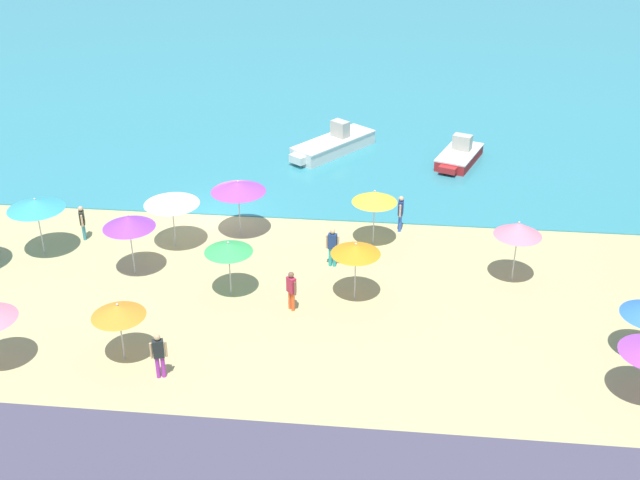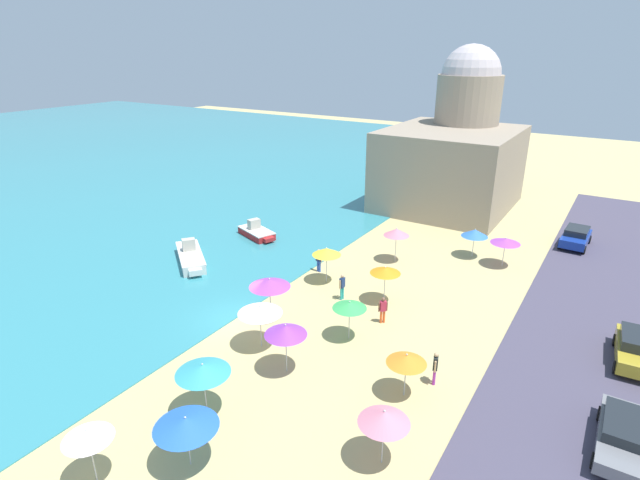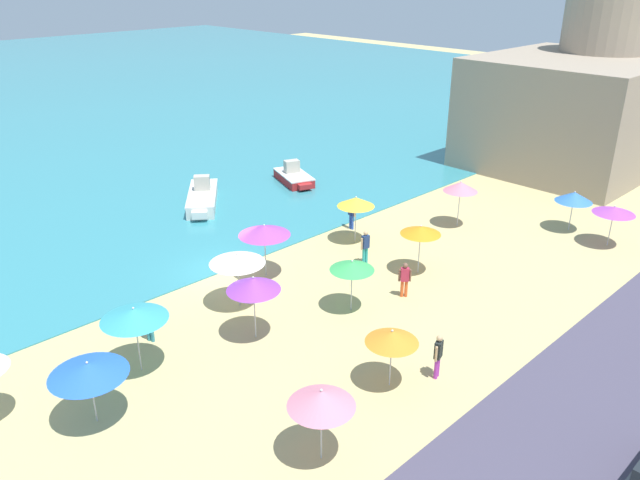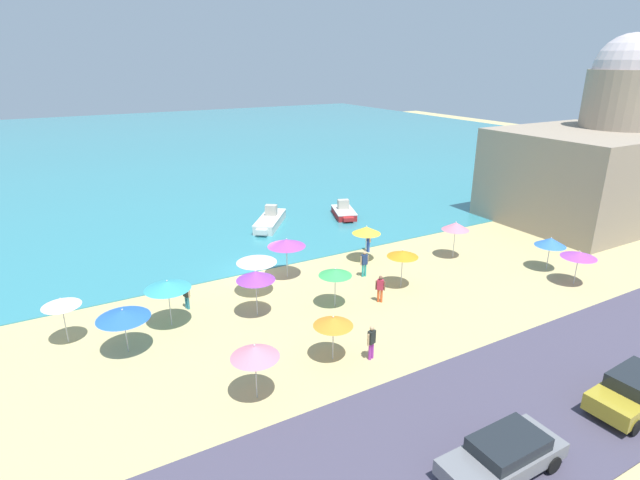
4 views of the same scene
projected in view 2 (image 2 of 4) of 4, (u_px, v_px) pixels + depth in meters
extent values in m
plane|color=tan|center=(235.00, 319.00, 29.61)|extent=(160.00, 160.00, 0.00)
cube|color=#454053|center=(566.00, 437.00, 20.68)|extent=(80.00, 8.00, 0.06)
cylinder|color=#B2B2B7|center=(205.00, 393.00, 21.65)|extent=(0.05, 0.05, 2.19)
cone|color=teal|center=(203.00, 369.00, 21.19)|extent=(2.38, 2.38, 0.42)
sphere|color=silver|center=(202.00, 364.00, 21.10)|extent=(0.08, 0.08, 0.08)
cylinder|color=#B2B2B7|center=(326.00, 268.00, 33.87)|extent=(0.05, 0.05, 2.07)
cone|color=yellow|center=(327.00, 251.00, 33.42)|extent=(1.96, 1.96, 0.48)
sphere|color=silver|center=(327.00, 248.00, 33.32)|extent=(0.08, 0.08, 0.08)
cylinder|color=#B2B2B7|center=(504.00, 254.00, 36.39)|extent=(0.05, 0.05, 1.84)
cone|color=purple|center=(506.00, 241.00, 36.00)|extent=(2.12, 2.12, 0.37)
sphere|color=silver|center=(506.00, 238.00, 35.92)|extent=(0.08, 0.08, 0.08)
cylinder|color=#B2B2B7|center=(286.00, 353.00, 24.50)|extent=(0.05, 0.05, 2.17)
cone|color=purple|center=(286.00, 330.00, 24.03)|extent=(2.10, 2.10, 0.50)
sphere|color=silver|center=(285.00, 325.00, 23.92)|extent=(0.08, 0.08, 0.08)
cylinder|color=#B2B2B7|center=(261.00, 329.00, 26.56)|extent=(0.05, 0.05, 2.09)
cone|color=silver|center=(260.00, 310.00, 26.12)|extent=(2.37, 2.37, 0.40)
sphere|color=silver|center=(260.00, 306.00, 26.04)|extent=(0.08, 0.08, 0.08)
cylinder|color=#B2B2B7|center=(189.00, 445.00, 19.04)|extent=(0.05, 0.05, 1.87)
cone|color=blue|center=(186.00, 423.00, 18.63)|extent=(2.48, 2.48, 0.42)
sphere|color=silver|center=(185.00, 417.00, 18.55)|extent=(0.08, 0.08, 0.08)
cylinder|color=#B2B2B7|center=(473.00, 246.00, 37.99)|extent=(0.05, 0.05, 1.73)
cone|color=#316EC0|center=(475.00, 233.00, 37.60)|extent=(1.98, 1.98, 0.54)
sphere|color=silver|center=(475.00, 229.00, 37.49)|extent=(0.08, 0.08, 0.08)
cylinder|color=#B2B2B7|center=(93.00, 460.00, 18.25)|extent=(0.05, 0.05, 2.07)
cone|color=white|center=(87.00, 435.00, 17.83)|extent=(1.82, 1.82, 0.36)
sphere|color=silver|center=(86.00, 430.00, 17.75)|extent=(0.08, 0.08, 0.08)
cylinder|color=#B2B2B7|center=(383.00, 442.00, 19.11)|extent=(0.05, 0.05, 1.99)
cone|color=pink|center=(384.00, 417.00, 18.66)|extent=(2.01, 2.01, 0.52)
sphere|color=silver|center=(385.00, 411.00, 18.56)|extent=(0.08, 0.08, 0.08)
cylinder|color=#B2B2B7|center=(349.00, 323.00, 27.31)|extent=(0.05, 0.05, 1.96)
cone|color=green|center=(350.00, 305.00, 26.91)|extent=(1.88, 1.88, 0.37)
sphere|color=silver|center=(350.00, 302.00, 26.83)|extent=(0.08, 0.08, 0.08)
cylinder|color=#B2B2B7|center=(396.00, 248.00, 37.13)|extent=(0.05, 0.05, 2.12)
cone|color=pink|center=(397.00, 232.00, 36.66)|extent=(1.89, 1.89, 0.53)
sphere|color=silver|center=(397.00, 228.00, 36.55)|extent=(0.08, 0.08, 0.08)
cylinder|color=#B2B2B7|center=(405.00, 379.00, 22.86)|extent=(0.05, 0.05, 1.83)
cone|color=orange|center=(407.00, 359.00, 22.47)|extent=(1.85, 1.85, 0.43)
sphere|color=silver|center=(407.00, 354.00, 22.38)|extent=(0.08, 0.08, 0.08)
cylinder|color=#B2B2B7|center=(384.00, 287.00, 31.21)|extent=(0.05, 0.05, 2.06)
cone|color=orange|center=(385.00, 270.00, 30.78)|extent=(1.91, 1.91, 0.38)
sphere|color=silver|center=(386.00, 267.00, 30.70)|extent=(0.08, 0.08, 0.08)
cylinder|color=#B2B2B7|center=(270.00, 302.00, 29.28)|extent=(0.05, 0.05, 2.17)
cone|color=purple|center=(270.00, 283.00, 28.82)|extent=(2.42, 2.42, 0.46)
sphere|color=silver|center=(269.00, 279.00, 28.72)|extent=(0.08, 0.08, 0.08)
cylinder|color=#E15525|center=(384.00, 316.00, 29.12)|extent=(0.14, 0.14, 0.79)
cylinder|color=#E15525|center=(381.00, 317.00, 29.08)|extent=(0.14, 0.14, 0.79)
cube|color=#B62A43|center=(383.00, 306.00, 28.84)|extent=(0.41, 0.41, 0.62)
sphere|color=brown|center=(383.00, 299.00, 28.68)|extent=(0.22, 0.22, 0.22)
cylinder|color=brown|center=(387.00, 306.00, 28.91)|extent=(0.09, 0.09, 0.56)
cylinder|color=brown|center=(379.00, 307.00, 28.81)|extent=(0.09, 0.09, 0.56)
cylinder|color=purple|center=(434.00, 375.00, 23.92)|extent=(0.14, 0.14, 0.84)
cylinder|color=purple|center=(434.00, 377.00, 23.76)|extent=(0.14, 0.14, 0.84)
cube|color=#212625|center=(436.00, 363.00, 23.57)|extent=(0.41, 0.32, 0.66)
sphere|color=tan|center=(436.00, 355.00, 23.40)|extent=(0.22, 0.22, 0.22)
cylinder|color=tan|center=(436.00, 361.00, 23.80)|extent=(0.09, 0.09, 0.60)
cylinder|color=tan|center=(435.00, 367.00, 23.37)|extent=(0.09, 0.09, 0.60)
cylinder|color=teal|center=(343.00, 293.00, 31.84)|extent=(0.14, 0.14, 0.84)
cylinder|color=teal|center=(341.00, 294.00, 31.70)|extent=(0.14, 0.14, 0.84)
cube|color=navy|center=(342.00, 283.00, 31.49)|extent=(0.38, 0.26, 0.67)
sphere|color=tan|center=(342.00, 276.00, 31.32)|extent=(0.22, 0.22, 0.22)
cylinder|color=tan|center=(344.00, 282.00, 31.69)|extent=(0.09, 0.09, 0.60)
cylinder|color=tan|center=(340.00, 285.00, 31.34)|extent=(0.09, 0.09, 0.60)
cylinder|color=blue|center=(320.00, 267.00, 35.61)|extent=(0.14, 0.14, 0.82)
cylinder|color=blue|center=(318.00, 266.00, 35.71)|extent=(0.14, 0.14, 0.82)
cube|color=navy|center=(319.00, 257.00, 35.39)|extent=(0.25, 0.38, 0.65)
sphere|color=tan|center=(319.00, 251.00, 35.22)|extent=(0.22, 0.22, 0.22)
cylinder|color=tan|center=(321.00, 258.00, 35.27)|extent=(0.09, 0.09, 0.59)
cylinder|color=tan|center=(316.00, 257.00, 35.55)|extent=(0.09, 0.09, 0.59)
cylinder|color=teal|center=(205.00, 380.00, 23.60)|extent=(0.14, 0.14, 0.76)
cylinder|color=teal|center=(201.00, 380.00, 23.63)|extent=(0.14, 0.14, 0.76)
cube|color=#252820|center=(201.00, 368.00, 23.37)|extent=(0.33, 0.41, 0.60)
sphere|color=tan|center=(201.00, 360.00, 23.21)|extent=(0.22, 0.22, 0.22)
cylinder|color=tan|center=(206.00, 370.00, 23.34)|extent=(0.09, 0.09, 0.54)
cylinder|color=tan|center=(197.00, 368.00, 23.43)|extent=(0.09, 0.09, 0.54)
cube|color=slate|center=(623.00, 439.00, 19.74)|extent=(4.52, 1.83, 0.56)
cube|color=#1E2328|center=(626.00, 425.00, 19.73)|extent=(2.54, 1.60, 0.46)
cylinder|color=black|center=(594.00, 461.00, 19.04)|extent=(0.64, 0.23, 0.64)
cylinder|color=black|center=(600.00, 414.00, 21.47)|extent=(0.64, 0.23, 0.64)
cube|color=#A89128|center=(636.00, 352.00, 25.18)|extent=(4.18, 2.03, 0.69)
cube|color=#1E2328|center=(639.00, 339.00, 25.12)|extent=(2.38, 1.71, 0.55)
cylinder|color=black|center=(616.00, 367.00, 24.55)|extent=(0.65, 0.26, 0.64)
cylinder|color=black|center=(615.00, 340.00, 26.81)|extent=(0.65, 0.26, 0.64)
cube|color=navy|center=(575.00, 238.00, 39.95)|extent=(4.05, 2.00, 0.66)
cube|color=#1E2328|center=(577.00, 231.00, 39.89)|extent=(2.29, 1.71, 0.50)
cylinder|color=black|center=(584.00, 250.00, 38.57)|extent=(0.65, 0.25, 0.64)
cylinder|color=black|center=(560.00, 245.00, 39.49)|extent=(0.65, 0.25, 0.64)
cylinder|color=black|center=(589.00, 239.00, 40.65)|extent=(0.65, 0.25, 0.64)
cylinder|color=black|center=(566.00, 235.00, 41.57)|extent=(0.65, 0.25, 0.64)
cube|color=#B12425|center=(257.00, 233.00, 42.13)|extent=(2.74, 3.85, 0.53)
cube|color=#B12425|center=(269.00, 239.00, 40.66)|extent=(1.00, 0.73, 0.32)
cube|color=silver|center=(256.00, 230.00, 42.01)|extent=(2.81, 3.88, 0.08)
cube|color=#B2AD9E|center=(254.00, 224.00, 42.12)|extent=(1.12, 0.90, 0.89)
cube|color=silver|center=(191.00, 258.00, 37.07)|extent=(4.44, 5.10, 0.70)
cube|color=silver|center=(195.00, 272.00, 34.59)|extent=(0.97, 0.89, 0.42)
cube|color=silver|center=(190.00, 253.00, 36.93)|extent=(4.51, 5.14, 0.08)
cube|color=#B2AD9E|center=(189.00, 245.00, 37.22)|extent=(1.12, 1.06, 0.97)
cube|color=gray|center=(449.00, 168.00, 49.02)|extent=(13.19, 11.77, 7.66)
cylinder|color=gray|center=(464.00, 138.00, 51.27)|extent=(6.38, 6.38, 12.43)
sphere|color=#BDB0B3|center=(471.00, 75.00, 48.99)|extent=(5.74, 5.74, 5.74)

